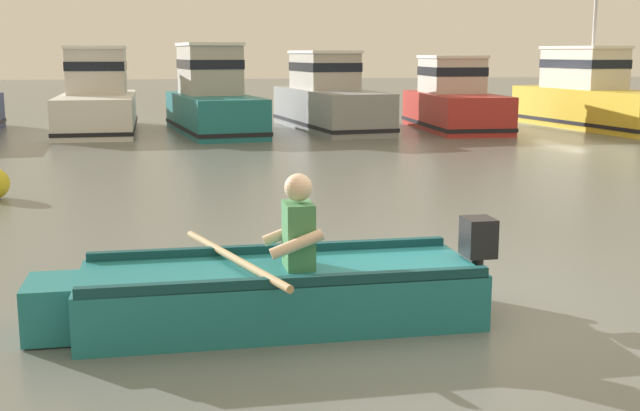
{
  "coord_description": "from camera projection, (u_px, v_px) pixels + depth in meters",
  "views": [
    {
      "loc": [
        -2.0,
        -6.44,
        2.12
      ],
      "look_at": [
        -0.65,
        1.73,
        0.55
      ],
      "focal_mm": 45.67,
      "sensor_mm": 36.0,
      "label": 1
    }
  ],
  "objects": [
    {
      "name": "moored_boat_grey",
      "position": [
        328.0,
        99.0,
        22.67
      ],
      "size": [
        2.61,
        5.9,
        2.16
      ],
      "color": "gray",
      "rests_on": "ground"
    },
    {
      "name": "ground_plane",
      "position": [
        428.0,
        303.0,
        6.96
      ],
      "size": [
        120.0,
        120.0,
        0.0
      ],
      "primitive_type": "plane",
      "color": "slate"
    },
    {
      "name": "moored_boat_yellow",
      "position": [
        590.0,
        97.0,
        22.91
      ],
      "size": [
        2.6,
        6.02,
        4.11
      ],
      "color": "gold",
      "rests_on": "ground"
    },
    {
      "name": "moored_boat_white",
      "position": [
        98.0,
        100.0,
        21.92
      ],
      "size": [
        2.17,
        5.47,
        2.28
      ],
      "color": "white",
      "rests_on": "ground"
    },
    {
      "name": "rowboat_with_person",
      "position": [
        271.0,
        292.0,
        6.43
      ],
      "size": [
        3.71,
        1.9,
        1.19
      ],
      "color": "#1E727A",
      "rests_on": "ground"
    },
    {
      "name": "moored_boat_teal",
      "position": [
        213.0,
        100.0,
        21.61
      ],
      "size": [
        2.64,
        5.41,
        2.36
      ],
      "color": "#1E727A",
      "rests_on": "ground"
    },
    {
      "name": "moored_boat_red",
      "position": [
        454.0,
        102.0,
        22.5
      ],
      "size": [
        1.92,
        4.57,
        2.03
      ],
      "color": "#B72D28",
      "rests_on": "ground"
    }
  ]
}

